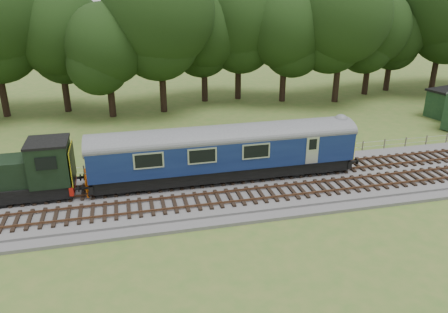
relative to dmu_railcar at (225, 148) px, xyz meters
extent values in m
plane|color=#436927|center=(2.42, -1.40, -2.61)|extent=(120.00, 120.00, 0.00)
cube|color=#4C4C4F|center=(2.42, -1.40, -2.43)|extent=(70.00, 7.00, 0.35)
cube|color=brown|center=(2.42, -0.72, -2.12)|extent=(66.50, 0.07, 0.14)
cube|color=brown|center=(2.42, 0.72, -2.12)|extent=(66.50, 0.07, 0.14)
cube|color=brown|center=(2.42, -3.72, -2.12)|extent=(66.50, 0.07, 0.14)
cube|color=brown|center=(2.42, -2.28, -2.12)|extent=(66.50, 0.07, 0.14)
cube|color=black|center=(-0.01, 0.00, -1.55)|extent=(17.46, 2.52, 0.85)
cube|color=#0D1B49|center=(-0.01, 0.00, -0.12)|extent=(18.00, 2.80, 2.05)
cube|color=#FFF215|center=(9.01, 0.00, -0.50)|extent=(0.06, 2.74, 1.30)
cube|color=black|center=(5.99, 0.00, -1.75)|extent=(2.60, 2.00, 0.55)
cube|color=black|center=(-6.01, 0.00, -1.75)|extent=(2.60, 2.00, 0.55)
cube|color=black|center=(-11.21, 0.00, 0.05)|extent=(2.40, 2.55, 2.60)
cube|color=#A7150C|center=(-10.03, 0.00, -1.55)|extent=(0.25, 2.60, 0.55)
cube|color=#FFF215|center=(-9.89, 0.00, -0.15)|extent=(0.06, 2.55, 2.30)
imported|color=orange|center=(-8.99, -0.68, -1.28)|extent=(0.84, 0.83, 1.95)
camera|label=1|loc=(-6.44, -26.90, 10.56)|focal=35.00mm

